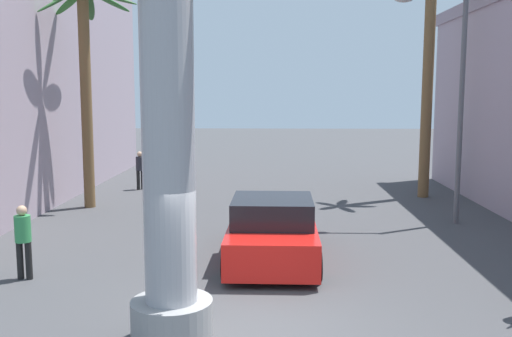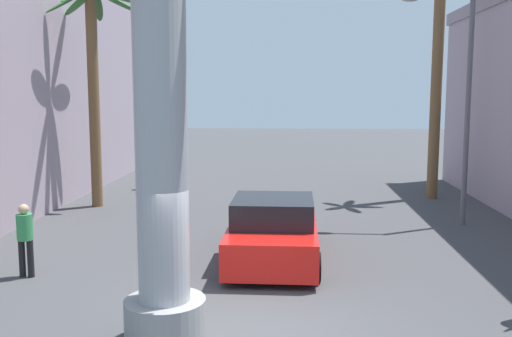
{
  "view_description": "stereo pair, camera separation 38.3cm",
  "coord_description": "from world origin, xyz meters",
  "px_view_note": "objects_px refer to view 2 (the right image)",
  "views": [
    {
      "loc": [
        0.39,
        -9.2,
        4.0
      ],
      "look_at": [
        0.0,
        3.46,
        2.33
      ],
      "focal_mm": 40.0,
      "sensor_mm": 36.0,
      "label": 1
    },
    {
      "loc": [
        0.77,
        -9.18,
        4.0
      ],
      "look_at": [
        0.0,
        3.46,
        2.33
      ],
      "focal_mm": 40.0,
      "sensor_mm": 36.0,
      "label": 2
    }
  ],
  "objects_px": {
    "palm_tree_mid_left": "(94,69)",
    "palm_tree_mid_right": "(438,56)",
    "neon_sign_pole": "(159,10)",
    "car_lead": "(273,231)",
    "pedestrian_far_left": "(149,167)",
    "street_lamp": "(458,86)",
    "pedestrian_curb_left": "(25,235)"
  },
  "relations": [
    {
      "from": "pedestrian_far_left",
      "to": "street_lamp",
      "type": "bearing_deg",
      "value": -28.36
    },
    {
      "from": "pedestrian_curb_left",
      "to": "street_lamp",
      "type": "bearing_deg",
      "value": 28.0
    },
    {
      "from": "palm_tree_mid_right",
      "to": "pedestrian_far_left",
      "type": "distance_m",
      "value": 12.31
    },
    {
      "from": "neon_sign_pole",
      "to": "street_lamp",
      "type": "bearing_deg",
      "value": 51.43
    },
    {
      "from": "neon_sign_pole",
      "to": "pedestrian_far_left",
      "type": "distance_m",
      "value": 15.75
    },
    {
      "from": "car_lead",
      "to": "neon_sign_pole",
      "type": "bearing_deg",
      "value": -108.88
    },
    {
      "from": "palm_tree_mid_right",
      "to": "pedestrian_curb_left",
      "type": "relative_size",
      "value": 5.93
    },
    {
      "from": "palm_tree_mid_left",
      "to": "pedestrian_far_left",
      "type": "height_order",
      "value": "palm_tree_mid_left"
    },
    {
      "from": "car_lead",
      "to": "palm_tree_mid_left",
      "type": "bearing_deg",
      "value": 136.33
    },
    {
      "from": "neon_sign_pole",
      "to": "palm_tree_mid_right",
      "type": "height_order",
      "value": "neon_sign_pole"
    },
    {
      "from": "street_lamp",
      "to": "car_lead",
      "type": "distance_m",
      "value": 7.58
    },
    {
      "from": "street_lamp",
      "to": "car_lead",
      "type": "bearing_deg",
      "value": -143.03
    },
    {
      "from": "car_lead",
      "to": "palm_tree_mid_right",
      "type": "height_order",
      "value": "palm_tree_mid_right"
    },
    {
      "from": "street_lamp",
      "to": "palm_tree_mid_right",
      "type": "bearing_deg",
      "value": 83.83
    },
    {
      "from": "car_lead",
      "to": "pedestrian_far_left",
      "type": "relative_size",
      "value": 3.0
    },
    {
      "from": "palm_tree_mid_right",
      "to": "car_lead",
      "type": "bearing_deg",
      "value": -124.43
    },
    {
      "from": "neon_sign_pole",
      "to": "palm_tree_mid_left",
      "type": "distance_m",
      "value": 11.81
    },
    {
      "from": "neon_sign_pole",
      "to": "pedestrian_curb_left",
      "type": "xyz_separation_m",
      "value": [
        -3.76,
        3.04,
        -4.31
      ]
    },
    {
      "from": "neon_sign_pole",
      "to": "palm_tree_mid_right",
      "type": "xyz_separation_m",
      "value": [
        7.46,
        13.23,
        0.14
      ]
    },
    {
      "from": "neon_sign_pole",
      "to": "pedestrian_far_left",
      "type": "xyz_separation_m",
      "value": [
        -3.93,
        14.63,
        -4.32
      ]
    },
    {
      "from": "pedestrian_far_left",
      "to": "neon_sign_pole",
      "type": "bearing_deg",
      "value": -74.95
    },
    {
      "from": "neon_sign_pole",
      "to": "palm_tree_mid_left",
      "type": "xyz_separation_m",
      "value": [
        -4.77,
        10.8,
        -0.43
      ]
    },
    {
      "from": "pedestrian_far_left",
      "to": "car_lead",
      "type": "bearing_deg",
      "value": -60.81
    },
    {
      "from": "neon_sign_pole",
      "to": "palm_tree_mid_left",
      "type": "bearing_deg",
      "value": 113.84
    },
    {
      "from": "palm_tree_mid_left",
      "to": "palm_tree_mid_right",
      "type": "relative_size",
      "value": 0.78
    },
    {
      "from": "palm_tree_mid_left",
      "to": "car_lead",
      "type": "bearing_deg",
      "value": -43.67
    },
    {
      "from": "neon_sign_pole",
      "to": "palm_tree_mid_left",
      "type": "height_order",
      "value": "neon_sign_pole"
    },
    {
      "from": "palm_tree_mid_right",
      "to": "street_lamp",
      "type": "bearing_deg",
      "value": -96.17
    },
    {
      "from": "palm_tree_mid_right",
      "to": "pedestrian_far_left",
      "type": "xyz_separation_m",
      "value": [
        -11.39,
        1.39,
        -4.46
      ]
    },
    {
      "from": "palm_tree_mid_left",
      "to": "pedestrian_far_left",
      "type": "bearing_deg",
      "value": 77.65
    },
    {
      "from": "neon_sign_pole",
      "to": "palm_tree_mid_left",
      "type": "relative_size",
      "value": 1.51
    },
    {
      "from": "neon_sign_pole",
      "to": "car_lead",
      "type": "relative_size",
      "value": 2.38
    }
  ]
}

